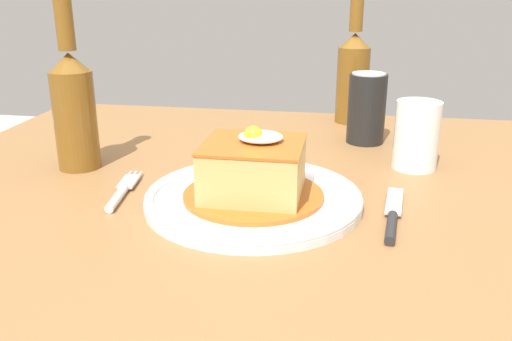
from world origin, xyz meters
TOP-DOWN VIEW (x-y plane):
  - dining_table at (0.00, 0.00)m, footprint 1.20×0.97m
  - main_plate at (-0.06, -0.04)m, footprint 0.28×0.28m
  - sandwich_meal at (-0.06, -0.04)m, footprint 0.18×0.18m
  - fork at (-0.25, -0.04)m, footprint 0.03×0.14m
  - knife at (0.11, -0.07)m, footprint 0.03×0.17m
  - soda_can at (0.08, 0.28)m, footprint 0.07×0.07m
  - beer_bottle_amber at (-0.36, 0.06)m, footprint 0.06×0.06m
  - beer_bottle_amber_far at (0.06, 0.42)m, footprint 0.06×0.06m
  - drinking_glass at (0.16, 0.15)m, footprint 0.07×0.07m

SIDE VIEW (x-z plane):
  - dining_table at x=0.00m, z-range 0.26..0.98m
  - fork at x=-0.25m, z-range 0.72..0.73m
  - knife at x=0.11m, z-range 0.72..0.73m
  - main_plate at x=-0.06m, z-range 0.72..0.74m
  - drinking_glass at x=0.16m, z-range 0.71..0.82m
  - sandwich_meal at x=-0.06m, z-range 0.72..0.82m
  - soda_can at x=0.08m, z-range 0.72..0.85m
  - beer_bottle_amber at x=-0.36m, z-range 0.69..0.95m
  - beer_bottle_amber_far at x=0.06m, z-range 0.69..0.95m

